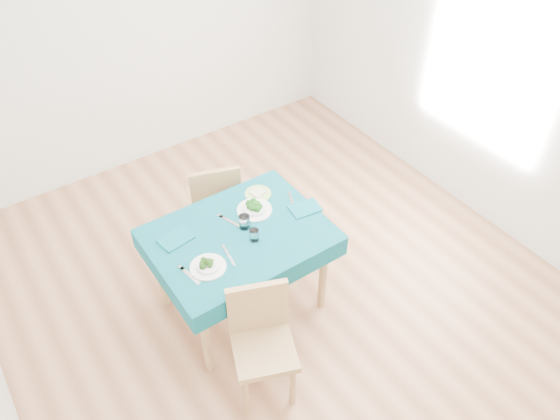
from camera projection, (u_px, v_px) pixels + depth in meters
room_shell at (280, 151)px, 3.42m from camera, size 4.02×4.52×2.73m
table at (241, 271)px, 3.96m from camera, size 1.18×0.90×0.76m
chair_near at (264, 345)px, 3.37m from camera, size 0.51×0.53×0.96m
chair_far at (213, 193)px, 4.44m from camera, size 0.51×0.53×0.98m
bowl_near at (208, 264)px, 3.46m from camera, size 0.23×0.23×0.07m
bowl_far at (254, 207)px, 3.86m from camera, size 0.25×0.25×0.08m
fork_near at (190, 275)px, 3.43m from camera, size 0.06×0.19×0.00m
knife_near at (229, 255)px, 3.56m from camera, size 0.04×0.21×0.00m
fork_far at (230, 221)px, 3.80m from camera, size 0.08×0.18×0.00m
knife_far at (292, 202)px, 3.95m from camera, size 0.11×0.22×0.00m
napkin_near at (176, 239)px, 3.66m from camera, size 0.24×0.18×0.01m
napkin_far at (305, 208)px, 3.89m from camera, size 0.23×0.18×0.01m
tumbler_center at (244, 222)px, 3.72m from camera, size 0.08×0.08×0.10m
tumbler_side at (254, 235)px, 3.64m from camera, size 0.07×0.07×0.08m
side_plate at (258, 194)px, 4.01m from camera, size 0.20×0.20×0.01m
bread_slice at (258, 192)px, 4.00m from camera, size 0.12×0.12×0.01m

